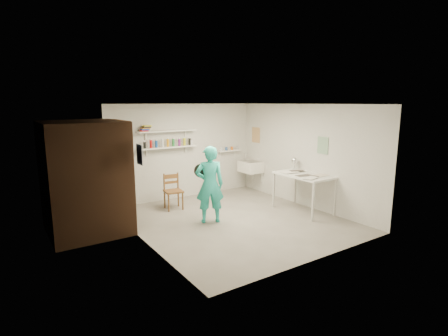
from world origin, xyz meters
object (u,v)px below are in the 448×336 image
man (210,185)px  work_table (303,193)px  desk_lamp (295,160)px  belfast_sink (251,167)px  wall_clock (201,171)px  wooden_chair (173,191)px

man → work_table: (2.13, -0.55, -0.36)m
desk_lamp → belfast_sink: bearing=93.8°
work_table → desk_lamp: bearing=67.6°
belfast_sink → work_table: bearing=-93.1°
belfast_sink → desk_lamp: (0.10, -1.55, 0.38)m
wall_clock → work_table: 2.42m
man → wall_clock: 0.34m
man → belfast_sink: bearing=-122.9°
belfast_sink → work_table: size_ratio=0.47×
work_table → belfast_sink: bearing=86.9°
wall_clock → desk_lamp: (2.43, -0.24, 0.02)m
belfast_sink → man: size_ratio=0.38×
wall_clock → belfast_sink: bearing=52.5°
wall_clock → desk_lamp: size_ratio=1.77×
work_table → man: bearing=165.4°
wall_clock → desk_lamp: 2.44m
man → desk_lamp: 2.36m
wooden_chair → man: bearing=-71.2°
wall_clock → wooden_chair: 1.21m
man → wall_clock: man is taller
wooden_chair → work_table: size_ratio=0.66×
belfast_sink → wooden_chair: belfast_sink is taller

